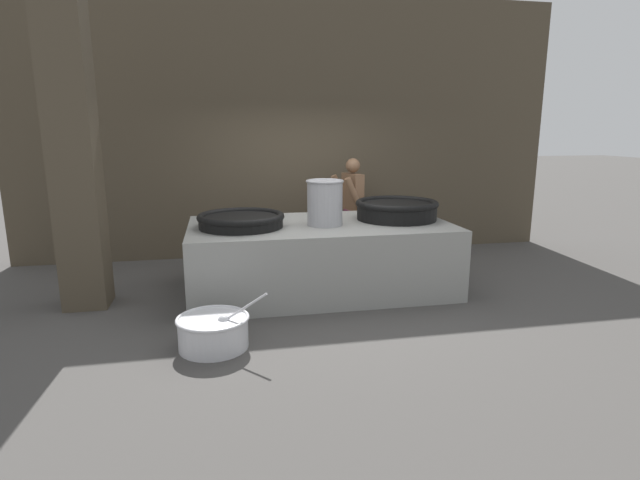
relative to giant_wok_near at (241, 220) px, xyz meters
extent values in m
plane|color=#474442|center=(1.02, 0.08, -0.99)|extent=(60.00, 60.00, 0.00)
cube|color=#4C4233|center=(1.02, 2.25, 1.12)|extent=(9.00, 0.24, 4.23)
cube|color=#4C4233|center=(-1.86, 0.05, 1.12)|extent=(0.50, 0.50, 4.23)
cube|color=gray|center=(1.02, 0.08, -0.54)|extent=(3.35, 1.78, 0.90)
cylinder|color=black|center=(0.00, 0.00, -0.03)|extent=(1.04, 1.04, 0.14)
torus|color=black|center=(0.00, 0.00, 0.04)|extent=(1.08, 1.08, 0.08)
cylinder|color=black|center=(2.09, 0.16, 0.01)|extent=(1.07, 1.07, 0.22)
torus|color=black|center=(2.09, 0.16, 0.12)|extent=(1.11, 1.11, 0.09)
cylinder|color=#9E9EA3|center=(1.05, -0.06, 0.18)|extent=(0.45, 0.45, 0.56)
torus|color=#9E9EA3|center=(1.05, -0.06, 0.46)|extent=(0.48, 0.48, 0.03)
cylinder|color=brown|center=(1.85, 1.42, -0.59)|extent=(0.12, 0.12, 0.81)
cylinder|color=brown|center=(1.82, 1.59, -0.59)|extent=(0.12, 0.12, 0.81)
cube|color=#722D4C|center=(1.83, 1.50, -0.43)|extent=(0.24, 0.28, 0.53)
cube|color=brown|center=(1.83, 1.50, 0.11)|extent=(0.26, 0.51, 0.60)
cylinder|color=brown|center=(1.79, 1.24, 0.11)|extent=(0.34, 0.17, 0.55)
cylinder|color=brown|center=(1.68, 1.72, 0.11)|extent=(0.34, 0.17, 0.55)
sphere|color=brown|center=(1.83, 1.50, 0.54)|extent=(0.23, 0.23, 0.23)
cylinder|color=silver|center=(-0.37, -1.49, -0.84)|extent=(0.67, 0.67, 0.30)
torus|color=silver|center=(-0.37, -1.49, -0.69)|extent=(0.71, 0.71, 0.03)
cylinder|color=orange|center=(-0.37, -1.49, -0.78)|extent=(0.59, 0.59, 0.08)
cylinder|color=orange|center=(-0.29, -1.62, -0.72)|extent=(0.05, 0.04, 0.04)
cylinder|color=orange|center=(-0.41, -1.45, -0.72)|extent=(0.05, 0.05, 0.04)
cylinder|color=orange|center=(-0.55, -1.57, -0.72)|extent=(0.04, 0.06, 0.03)
cylinder|color=orange|center=(-0.36, -1.45, -0.72)|extent=(0.04, 0.06, 0.04)
cylinder|color=orange|center=(-0.40, -1.51, -0.72)|extent=(0.06, 0.06, 0.04)
cylinder|color=orange|center=(-0.50, -1.58, -0.72)|extent=(0.06, 0.06, 0.03)
cylinder|color=orange|center=(-0.36, -1.49, -0.72)|extent=(0.05, 0.04, 0.04)
sphere|color=silver|center=(-0.26, -1.55, -0.71)|extent=(0.12, 0.12, 0.12)
cylinder|color=silver|center=(-0.06, -1.64, -0.55)|extent=(0.42, 0.22, 0.33)
camera|label=1|loc=(-0.25, -6.16, 1.10)|focal=28.00mm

